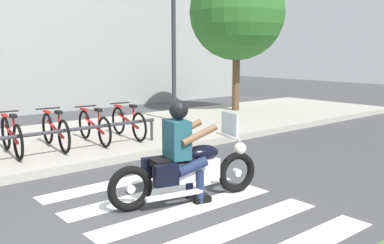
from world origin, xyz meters
name	(u,v)px	position (x,y,z in m)	size (l,w,h in m)	color
ground_plane	(139,225)	(0.00, 0.00, 0.00)	(48.00, 48.00, 0.00)	#424244
sidewalk	(11,149)	(0.00, 4.83, 0.07)	(24.00, 4.40, 0.15)	#A8A399
crosswalk_stripe_1	(231,229)	(0.76, -0.80, 0.00)	(2.80, 0.40, 0.01)	white
crosswalk_stripe_2	(188,210)	(0.76, 0.00, 0.00)	(2.80, 0.40, 0.01)	white
crosswalk_stripe_3	(153,194)	(0.76, 0.80, 0.00)	(2.80, 0.40, 0.01)	white
crosswalk_stripe_4	(125,181)	(0.76, 1.60, 0.00)	(2.80, 0.40, 0.01)	white
motorcycle	(188,170)	(0.97, 0.27, 0.45)	(2.22, 0.85, 1.20)	black
rider	(182,144)	(0.90, 0.29, 0.82)	(0.71, 0.63, 1.43)	#1E4C59
bicycle_3	(11,136)	(-0.24, 3.95, 0.51)	(0.48, 1.67, 0.80)	black
bicycle_4	(55,131)	(0.60, 3.95, 0.51)	(0.48, 1.70, 0.79)	black
bicycle_5	(94,127)	(1.43, 3.95, 0.50)	(0.48, 1.72, 0.76)	black
bicycle_6	(128,122)	(2.27, 3.95, 0.50)	(0.48, 1.67, 0.77)	black
bike_rack	(21,137)	(-0.24, 3.40, 0.58)	(5.62, 0.07, 0.49)	#333338
street_lamp	(174,33)	(4.54, 5.23, 2.57)	(0.28, 0.28, 4.22)	#2D2D33
tree_near_rack	(237,12)	(7.40, 5.63, 3.29)	(3.06, 3.06, 4.83)	brown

